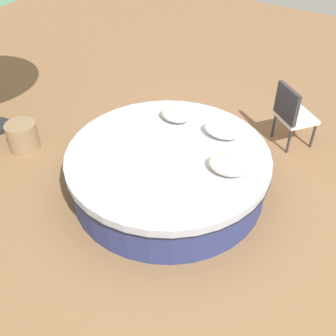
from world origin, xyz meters
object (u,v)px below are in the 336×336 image
at_px(round_bed, 168,171).
at_px(throw_pillow_2, 176,114).
at_px(patio_chair, 292,112).
at_px(throw_pillow_1, 222,129).
at_px(throw_pillow_0, 228,165).
at_px(side_table, 23,136).

height_order(round_bed, throw_pillow_2, throw_pillow_2).
distance_m(throw_pillow_2, patio_chair, 1.76).
distance_m(round_bed, throw_pillow_1, 0.92).
bearing_deg(round_bed, throw_pillow_0, 6.47).
relative_size(throw_pillow_1, patio_chair, 0.52).
relative_size(round_bed, patio_chair, 2.71).
xyz_separation_m(throw_pillow_1, throw_pillow_2, (-0.73, 0.01, -0.01)).
xyz_separation_m(throw_pillow_0, throw_pillow_2, (-1.10, 0.63, 0.01)).
distance_m(patio_chair, side_table, 4.06).
relative_size(throw_pillow_0, throw_pillow_1, 0.95).
height_order(throw_pillow_2, side_table, throw_pillow_2).
relative_size(throw_pillow_2, side_table, 0.96).
distance_m(throw_pillow_1, side_table, 3.03).
bearing_deg(throw_pillow_1, patio_chair, 63.06).
height_order(patio_chair, side_table, patio_chair).
relative_size(throw_pillow_0, throw_pillow_2, 1.10).
xyz_separation_m(throw_pillow_0, side_table, (-3.16, -0.46, -0.49)).
xyz_separation_m(throw_pillow_0, throw_pillow_1, (-0.38, 0.62, 0.01)).
xyz_separation_m(round_bed, throw_pillow_1, (0.41, 0.71, 0.40)).
height_order(round_bed, side_table, round_bed).
relative_size(patio_chair, side_table, 2.14).
bearing_deg(throw_pillow_2, throw_pillow_0, -29.80).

